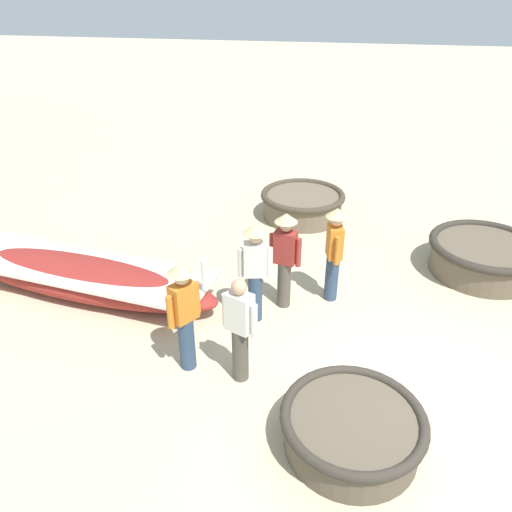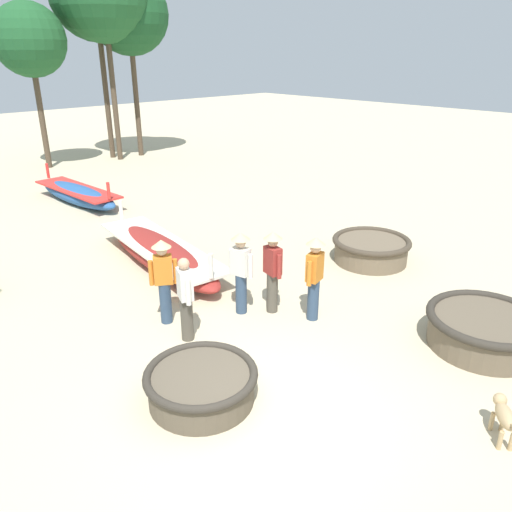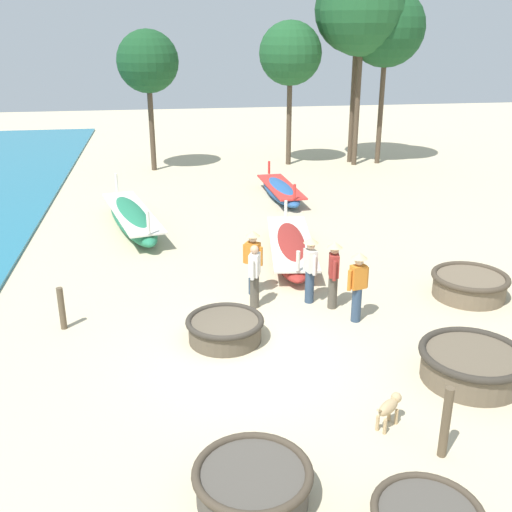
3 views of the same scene
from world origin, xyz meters
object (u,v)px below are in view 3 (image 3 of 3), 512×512
object	(u,v)px
coracle_nearest	(469,284)
fisherman_standing_right	(358,282)
fisherman_with_hat	(310,266)
mooring_post_mid_beach	(446,423)
tree_right_mid	(148,62)
fisherman_standing_left	(253,258)
coracle_front_right	(472,364)
long_boat_white_hull	(132,218)
long_boat_blue_hull	(281,191)
mooring_post_shoreline	(62,308)
coracle_front_left	(225,328)
dog	(389,407)
tree_center	(387,28)
tree_rightmost	(290,54)
tree_tall_back	(358,10)
fisherman_crouching	(334,271)
fisherman_hauling	(254,275)
tree_left_mid	(363,12)
coracle_beside_post	(253,483)
long_boat_red_hull	(291,247)

from	to	relation	value
coracle_nearest	fisherman_standing_right	size ratio (longest dim) A/B	1.13
fisherman_standing_right	fisherman_with_hat	size ratio (longest dim) A/B	1.00
mooring_post_mid_beach	tree_right_mid	size ratio (longest dim) A/B	0.20
fisherman_standing_right	fisherman_standing_left	size ratio (longest dim) A/B	1.00
coracle_front_right	long_boat_white_hull	size ratio (longest dim) A/B	0.35
long_boat_blue_hull	mooring_post_shoreline	size ratio (longest dim) A/B	4.45
coracle_front_left	dog	world-z (taller)	dog
tree_right_mid	long_boat_blue_hull	bearing A→B (deg)	-49.98
dog	tree_center	bearing A→B (deg)	70.88
tree_rightmost	tree_tall_back	bearing A→B (deg)	1.43
long_boat_blue_hull	fisherman_with_hat	size ratio (longest dim) A/B	2.63
coracle_front_right	fisherman_with_hat	distance (m)	4.46
fisherman_crouching	fisherman_with_hat	bearing A→B (deg)	140.24
coracle_nearest	mooring_post_shoreline	xyz separation A→B (m)	(-9.70, -0.20, 0.16)
fisherman_hauling	tree_tall_back	bearing A→B (deg)	65.27
dog	mooring_post_mid_beach	xyz separation A→B (m)	(0.56, -0.84, 0.24)
fisherman_standing_left	mooring_post_mid_beach	distance (m)	6.79
coracle_nearest	tree_center	world-z (taller)	tree_center
mooring_post_shoreline	long_boat_blue_hull	bearing A→B (deg)	55.30
coracle_nearest	fisherman_standing_right	world-z (taller)	fisherman_standing_right
mooring_post_shoreline	tree_center	world-z (taller)	tree_center
coracle_nearest	long_boat_blue_hull	xyz separation A→B (m)	(-2.85, 9.70, -0.02)
fisherman_with_hat	long_boat_white_hull	bearing A→B (deg)	124.83
fisherman_hauling	dog	size ratio (longest dim) A/B	2.76
coracle_front_left	fisherman_standing_left	distance (m)	2.55
long_boat_white_hull	mooring_post_mid_beach	bearing A→B (deg)	-66.97
dog	tree_left_mid	size ratio (longest dim) A/B	0.06
coracle_front_left	coracle_beside_post	world-z (taller)	coracle_beside_post
fisherman_standing_right	long_boat_red_hull	bearing A→B (deg)	98.28
coracle_nearest	mooring_post_mid_beach	bearing A→B (deg)	-120.78
coracle_front_left	coracle_front_right	world-z (taller)	coracle_front_right
tree_center	coracle_beside_post	bearing A→B (deg)	-113.87
tree_right_mid	tree_center	distance (m)	10.96
coracle_nearest	fisherman_with_hat	distance (m)	4.05
coracle_front_left	dog	xyz separation A→B (m)	(2.39, -3.37, 0.09)
fisherman_hauling	mooring_post_mid_beach	bearing A→B (deg)	-69.98
coracle_front_right	coracle_nearest	bearing A→B (deg)	63.21
long_boat_blue_hull	fisherman_standing_left	distance (m)	9.05
coracle_front_left	tree_center	world-z (taller)	tree_center
fisherman_crouching	tree_tall_back	distance (m)	17.91
dog	tree_left_mid	distance (m)	21.67
tree_left_mid	tree_center	world-z (taller)	tree_left_mid
long_boat_red_hull	fisherman_standing_left	size ratio (longest dim) A/B	3.09
coracle_beside_post	fisherman_with_hat	size ratio (longest dim) A/B	1.03
tree_left_mid	mooring_post_mid_beach	bearing A→B (deg)	-103.95
fisherman_with_hat	tree_tall_back	world-z (taller)	tree_tall_back
tree_rightmost	tree_tall_back	distance (m)	3.66
coracle_beside_post	mooring_post_shoreline	size ratio (longest dim) A/B	1.74
long_boat_white_hull	long_boat_blue_hull	bearing A→B (deg)	28.31
fisherman_standing_right	mooring_post_mid_beach	distance (m)	4.65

